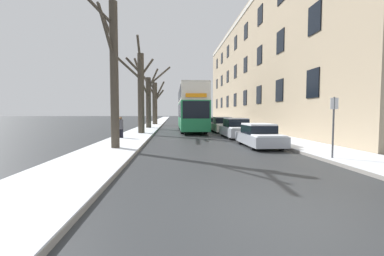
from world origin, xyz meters
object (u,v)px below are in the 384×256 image
(parked_car_2, at_px, (222,125))
(parked_car_3, at_px, (214,124))
(double_decker_bus, at_px, (191,106))
(bare_tree_left_0, at_px, (113,71))
(parked_car_1, at_px, (236,129))
(bare_tree_left_2, at_px, (149,99))
(parked_car_0, at_px, (259,136))
(pedestrian_left_sidewalk, at_px, (121,127))
(parked_car_4, at_px, (208,122))
(street_sign_post, at_px, (333,125))
(bare_tree_left_3, at_px, (155,101))
(bare_tree_left_1, at_px, (140,89))

(parked_car_2, bearing_deg, parked_car_3, 90.00)
(double_decker_bus, relative_size, parked_car_3, 2.61)
(bare_tree_left_0, bearing_deg, parked_car_1, 39.20)
(bare_tree_left_2, bearing_deg, double_decker_bus, -41.62)
(double_decker_bus, distance_m, parked_car_1, 8.10)
(parked_car_2, bearing_deg, double_decker_bus, 148.41)
(parked_car_0, height_order, pedestrian_left_sidewalk, pedestrian_left_sidewalk)
(bare_tree_left_0, distance_m, parked_car_0, 8.55)
(parked_car_2, bearing_deg, bare_tree_left_2, 141.91)
(parked_car_0, height_order, parked_car_4, parked_car_4)
(pedestrian_left_sidewalk, bearing_deg, double_decker_bus, 45.55)
(parked_car_0, distance_m, pedestrian_left_sidewalk, 9.51)
(bare_tree_left_2, xyz_separation_m, parked_car_4, (7.70, 4.72, -2.92))
(bare_tree_left_0, relative_size, parked_car_2, 1.98)
(parked_car_0, height_order, parked_car_2, parked_car_2)
(bare_tree_left_2, distance_m, street_sign_post, 23.38)
(bare_tree_left_2, distance_m, parked_car_0, 18.77)
(bare_tree_left_0, height_order, parked_car_2, bare_tree_left_0)
(bare_tree_left_0, xyz_separation_m, double_decker_bus, (4.84, 13.66, -1.40))
(bare_tree_left_3, bearing_deg, parked_car_2, -63.88)
(parked_car_3, bearing_deg, pedestrian_left_sidewalk, -125.54)
(parked_car_1, xyz_separation_m, parked_car_3, (0.00, 10.81, -0.05))
(bare_tree_left_1, relative_size, parked_car_4, 2.02)
(double_decker_bus, xyz_separation_m, pedestrian_left_sidewalk, (-5.56, -8.40, -1.68))
(bare_tree_left_0, distance_m, double_decker_bus, 14.56)
(parked_car_1, bearing_deg, double_decker_bus, 111.94)
(bare_tree_left_1, bearing_deg, bare_tree_left_0, -90.71)
(parked_car_0, xyz_separation_m, parked_car_1, (-0.00, 5.33, 0.08))
(parked_car_2, relative_size, parked_car_4, 0.97)
(street_sign_post, bearing_deg, parked_car_1, 97.84)
(bare_tree_left_3, bearing_deg, street_sign_post, -73.75)
(street_sign_post, bearing_deg, parked_car_0, 106.57)
(double_decker_bus, height_order, parked_car_2, double_decker_bus)
(parked_car_1, bearing_deg, bare_tree_left_3, 109.96)
(bare_tree_left_1, distance_m, parked_car_4, 15.49)
(bare_tree_left_1, relative_size, parked_car_3, 1.84)
(parked_car_3, distance_m, pedestrian_left_sidewalk, 14.64)
(parked_car_1, bearing_deg, street_sign_post, -82.16)
(pedestrian_left_sidewalk, bearing_deg, bare_tree_left_2, 75.38)
(bare_tree_left_3, height_order, parked_car_3, bare_tree_left_3)
(bare_tree_left_2, height_order, parked_car_1, bare_tree_left_2)
(bare_tree_left_0, distance_m, parked_car_3, 19.14)
(street_sign_post, bearing_deg, bare_tree_left_0, 158.70)
(bare_tree_left_1, relative_size, bare_tree_left_2, 1.09)
(parked_car_2, bearing_deg, bare_tree_left_1, -163.32)
(parked_car_4, distance_m, pedestrian_left_sidewalk, 19.32)
(bare_tree_left_1, bearing_deg, pedestrian_left_sidewalk, -101.08)
(parked_car_4, height_order, street_sign_post, street_sign_post)
(bare_tree_left_2, height_order, double_decker_bus, bare_tree_left_2)
(bare_tree_left_0, relative_size, parked_car_1, 1.72)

